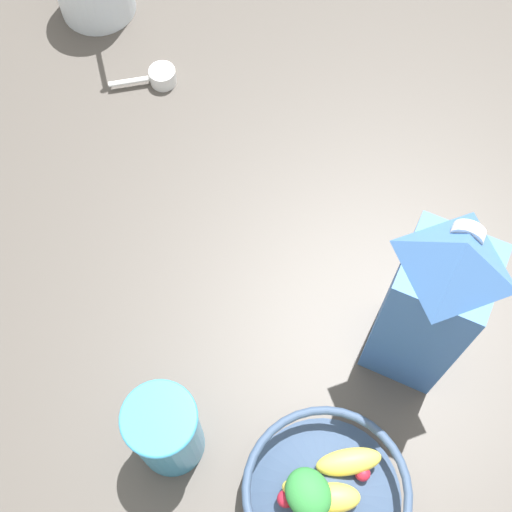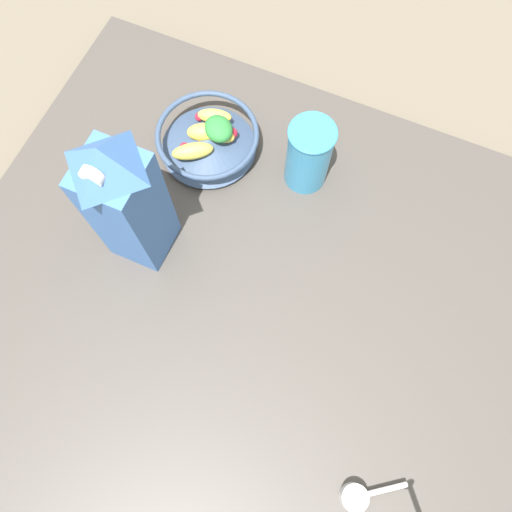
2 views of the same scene
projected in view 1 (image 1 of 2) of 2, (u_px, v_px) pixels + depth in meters
ground_plane at (260, 193)px, 1.04m from camera, size 6.00×6.00×0.00m
countertop at (260, 185)px, 1.02m from camera, size 1.14×1.14×0.05m
fruit_bowl at (325, 493)px, 0.78m from camera, size 0.19×0.19×0.08m
milk_carton at (430, 304)px, 0.76m from camera, size 0.09×0.09×0.30m
drinking_cup at (166, 431)px, 0.77m from camera, size 0.08×0.08×0.14m
measuring_scoop at (160, 77)px, 1.06m from camera, size 0.09×0.07×0.02m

